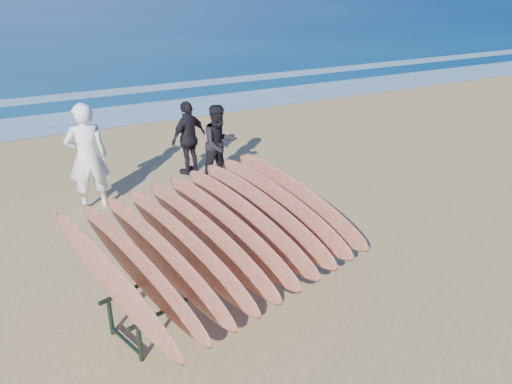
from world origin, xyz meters
TOP-DOWN VIEW (x-y plane):
  - ground at (0.00, 0.00)m, footprint 120.00×120.00m
  - ocean at (0.00, 55.00)m, footprint 160.00×160.00m
  - foam_near at (0.00, 10.00)m, footprint 160.00×160.00m
  - foam_far at (0.00, 13.50)m, footprint 160.00×160.00m
  - surfboard_rack at (-1.07, -0.19)m, footprint 3.81×3.51m
  - person_white at (-2.02, 3.54)m, footprint 0.78×0.55m
  - person_dark_a at (0.64, 3.61)m, footprint 0.87×0.72m
  - person_dark_b at (0.25, 4.35)m, footprint 1.02×0.73m

SIDE VIEW (x-z plane):
  - ground at x=0.00m, z-range 0.00..0.00m
  - ocean at x=0.00m, z-range 0.01..0.01m
  - foam_far at x=0.00m, z-range 0.01..0.01m
  - foam_near at x=0.00m, z-range 0.01..0.01m
  - person_dark_b at x=0.25m, z-range 0.00..1.61m
  - person_dark_a at x=0.64m, z-range 0.00..1.65m
  - surfboard_rack at x=-1.07m, z-range 0.16..1.73m
  - person_white at x=-2.02m, z-range 0.00..2.01m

